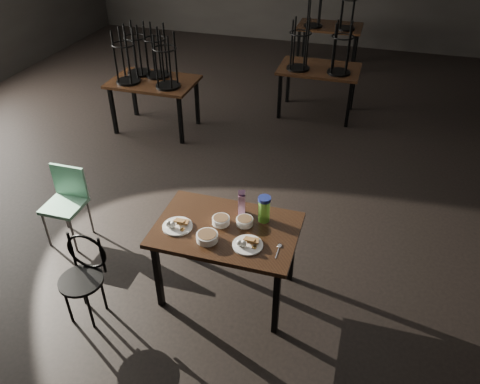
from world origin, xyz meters
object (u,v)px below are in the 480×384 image
(main_table, at_px, (226,235))
(water_bottle, at_px, (264,209))
(school_chair, at_px, (66,198))
(juice_carton, at_px, (242,203))
(bentwood_chair, at_px, (84,272))

(main_table, height_order, water_bottle, water_bottle)
(main_table, xyz_separation_m, school_chair, (-1.80, 0.29, -0.19))
(juice_carton, distance_m, water_bottle, 0.21)
(water_bottle, relative_size, bentwood_chair, 0.31)
(water_bottle, xyz_separation_m, bentwood_chair, (-1.35, -0.75, -0.41))
(bentwood_chair, bearing_deg, juice_carton, 32.97)
(juice_carton, xyz_separation_m, water_bottle, (0.21, -0.04, 0.01))
(water_bottle, height_order, school_chair, water_bottle)
(juice_carton, relative_size, water_bottle, 1.02)
(juice_carton, bearing_deg, bentwood_chair, -145.36)
(juice_carton, relative_size, bentwood_chair, 0.31)
(juice_carton, bearing_deg, main_table, -105.45)
(juice_carton, distance_m, school_chair, 1.90)
(main_table, distance_m, juice_carton, 0.31)
(main_table, distance_m, bentwood_chair, 1.23)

